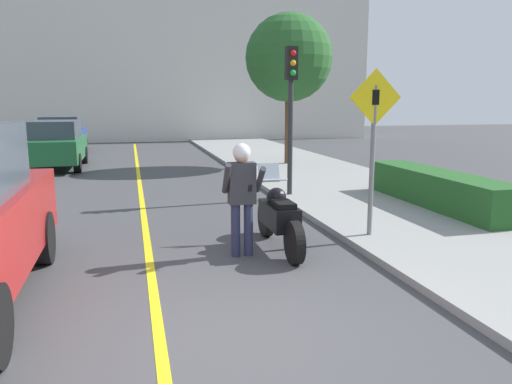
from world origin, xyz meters
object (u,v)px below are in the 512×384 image
at_px(street_tree, 289,58).
at_px(parked_car_green, 55,144).
at_px(motorcycle, 279,218).
at_px(crossing_sign, 373,137).
at_px(parked_car_blue, 62,135).
at_px(traffic_light, 291,93).
at_px(person_biker, 242,188).

relative_size(street_tree, parked_car_green, 1.26).
xyz_separation_m(motorcycle, crossing_sign, (1.61, 0.03, 1.25)).
relative_size(crossing_sign, street_tree, 0.52).
distance_m(street_tree, parked_car_blue, 11.22).
height_order(traffic_light, parked_car_green, traffic_light).
bearing_deg(motorcycle, street_tree, 71.53).
bearing_deg(motorcycle, crossing_sign, 1.24).
height_order(person_biker, parked_car_blue, person_biker).
height_order(crossing_sign, parked_car_blue, crossing_sign).
distance_m(person_biker, crossing_sign, 2.39).
relative_size(traffic_light, parked_car_green, 0.83).
bearing_deg(parked_car_green, crossing_sign, -60.11).
xyz_separation_m(person_biker, street_tree, (3.95, 10.11, 2.78)).
distance_m(person_biker, parked_car_green, 12.19).
relative_size(parked_car_green, parked_car_blue, 1.00).
relative_size(motorcycle, parked_car_green, 0.53).
height_order(motorcycle, street_tree, street_tree).
bearing_deg(street_tree, person_biker, -111.32).
bearing_deg(traffic_light, person_biker, -116.84).
distance_m(motorcycle, crossing_sign, 2.04).
xyz_separation_m(person_biker, parked_car_green, (-4.16, 11.46, -0.20)).
bearing_deg(motorcycle, person_biker, -159.47).
xyz_separation_m(person_biker, parked_car_blue, (-4.57, 16.79, -0.20)).
bearing_deg(traffic_light, parked_car_blue, 117.86).
height_order(motorcycle, traffic_light, traffic_light).
relative_size(traffic_light, parked_car_blue, 0.83).
bearing_deg(person_biker, motorcycle, 20.53).
height_order(traffic_light, street_tree, street_tree).
bearing_deg(crossing_sign, parked_car_green, 119.89).
bearing_deg(traffic_light, street_tree, 72.81).
xyz_separation_m(motorcycle, parked_car_blue, (-5.22, 16.54, 0.35)).
bearing_deg(parked_car_green, person_biker, -70.04).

